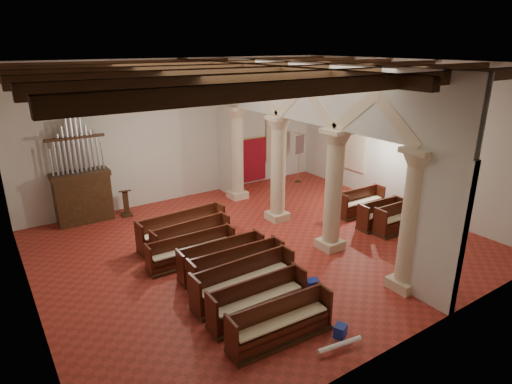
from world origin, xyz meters
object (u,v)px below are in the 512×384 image
object	(u,v)px
pipe_organ	(82,188)
lectern	(126,204)
nave_pew_0	(280,328)
processional_banner	(299,166)
aisle_pew_0	(396,223)

from	to	relation	value
pipe_organ	lectern	world-z (taller)	pipe_organ
nave_pew_0	pipe_organ	bearing A→B (deg)	104.65
lectern	nave_pew_0	bearing A→B (deg)	-75.40
pipe_organ	nave_pew_0	world-z (taller)	pipe_organ
nave_pew_0	processional_banner	bearing A→B (deg)	51.75
pipe_organ	nave_pew_0	size ratio (longest dim) A/B	1.66
processional_banner	aisle_pew_0	xyz separation A→B (m)	(-0.80, -6.63, -0.47)
pipe_organ	lectern	distance (m)	1.78
lectern	aisle_pew_0	size ratio (longest dim) A/B	0.62
pipe_organ	lectern	bearing A→B (deg)	-12.16
lectern	nave_pew_0	distance (m)	9.55
aisle_pew_0	lectern	bearing A→B (deg)	139.25
lectern	aisle_pew_0	distance (m)	10.45
pipe_organ	processional_banner	size ratio (longest dim) A/B	1.73
processional_banner	aisle_pew_0	size ratio (longest dim) A/B	1.36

